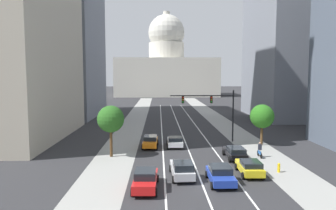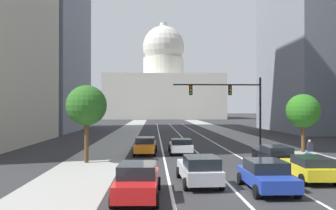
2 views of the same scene
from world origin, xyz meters
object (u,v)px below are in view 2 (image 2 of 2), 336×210
object	(u,v)px
car_white	(181,146)
traffic_signal_mast	(233,99)
car_red	(138,180)
car_black	(274,154)
car_orange	(145,145)
car_silver	(199,169)
cyclist	(310,151)
car_yellow	(309,167)
capitol_building	(164,87)
street_tree_near_left	(87,106)
car_blue	(266,175)
street_tree_mid_right	(303,111)

from	to	relation	value
car_white	traffic_signal_mast	size ratio (longest dim) A/B	0.46
car_red	car_black	world-z (taller)	car_red
car_orange	car_silver	world-z (taller)	car_silver
cyclist	car_red	bearing A→B (deg)	128.15
car_yellow	car_white	world-z (taller)	car_yellow
car_black	car_silver	world-z (taller)	car_silver
capitol_building	car_silver	world-z (taller)	capitol_building
traffic_signal_mast	car_yellow	bearing A→B (deg)	-86.73
car_red	street_tree_near_left	size ratio (longest dim) A/B	0.83
car_blue	car_silver	distance (m)	3.49
car_blue	car_black	xyz separation A→B (m)	(3.15, 7.77, -0.04)
traffic_signal_mast	street_tree_mid_right	size ratio (longest dim) A/B	1.63
capitol_building	car_yellow	size ratio (longest dim) A/B	10.69
street_tree_near_left	street_tree_mid_right	distance (m)	19.62
car_red	car_silver	world-z (taller)	car_red
car_blue	car_yellow	distance (m)	3.81
traffic_signal_mast	capitol_building	bearing A→B (deg)	92.15
car_orange	street_tree_mid_right	world-z (taller)	street_tree_mid_right
capitol_building	street_tree_near_left	world-z (taller)	capitol_building
capitol_building	car_black	distance (m)	112.84
car_blue	cyclist	bearing A→B (deg)	-36.16
car_white	street_tree_near_left	xyz separation A→B (m)	(-7.44, -4.63, 3.54)
capitol_building	car_black	bearing A→B (deg)	-87.59
car_white	street_tree_near_left	distance (m)	9.45
car_black	cyclist	bearing A→B (deg)	-79.70
car_silver	cyclist	xyz separation A→B (m)	(9.20, 6.80, 0.05)
car_yellow	street_tree_near_left	world-z (taller)	street_tree_near_left
car_white	car_silver	world-z (taller)	car_silver
car_blue	street_tree_near_left	bearing A→B (deg)	49.19
car_silver	traffic_signal_mast	xyz separation A→B (m)	(5.44, 15.30, 4.21)
car_yellow	street_tree_mid_right	distance (m)	13.69
capitol_building	car_red	distance (m)	121.73
car_red	car_silver	distance (m)	4.16
car_yellow	traffic_signal_mast	size ratio (longest dim) A/B	0.48
capitol_building	car_yellow	distance (m)	118.41
car_blue	street_tree_mid_right	bearing A→B (deg)	-29.88
car_white	street_tree_near_left	bearing A→B (deg)	122.06
traffic_signal_mast	street_tree_near_left	xyz separation A→B (m)	(-12.89, -7.72, -0.76)
car_black	cyclist	distance (m)	2.97
car_silver	street_tree_mid_right	distance (m)	17.52
car_red	car_blue	world-z (taller)	car_red
cyclist	street_tree_mid_right	world-z (taller)	street_tree_mid_right
car_red	car_silver	size ratio (longest dim) A/B	1.02
car_black	car_orange	world-z (taller)	car_orange
car_blue	traffic_signal_mast	world-z (taller)	traffic_signal_mast
cyclist	car_white	bearing A→B (deg)	60.14
car_silver	capitol_building	bearing A→B (deg)	-3.17
car_red	street_tree_near_left	xyz separation A→B (m)	(-4.29, 10.29, 3.45)
car_black	car_white	world-z (taller)	car_black
car_red	car_black	bearing A→B (deg)	-44.41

